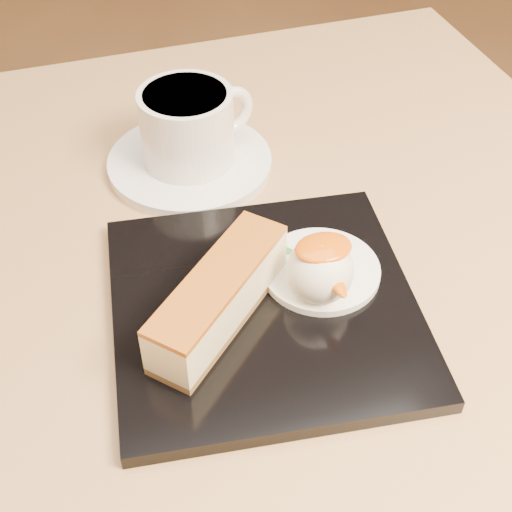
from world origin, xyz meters
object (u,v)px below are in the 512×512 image
object	(u,v)px
dessert_plate	(264,307)
ice_cream_scoop	(320,271)
table	(215,419)
cheesecake	(219,297)
coffee_cup	(189,125)
saucer	(190,163)

from	to	relation	value
dessert_plate	ice_cream_scoop	distance (m)	0.05
dessert_plate	table	bearing A→B (deg)	150.25
cheesecake	table	bearing A→B (deg)	54.39
table	dessert_plate	world-z (taller)	dessert_plate
table	coffee_cup	bearing A→B (deg)	79.39
table	cheesecake	world-z (taller)	cheesecake
coffee_cup	saucer	bearing A→B (deg)	180.00
dessert_plate	coffee_cup	bearing A→B (deg)	92.02
cheesecake	saucer	world-z (taller)	cheesecake
cheesecake	ice_cream_scoop	bearing A→B (deg)	-42.99
ice_cream_scoop	dessert_plate	bearing A→B (deg)	172.87
dessert_plate	saucer	world-z (taller)	dessert_plate
cheesecake	ice_cream_scoop	size ratio (longest dim) A/B	2.50
cheesecake	saucer	size ratio (longest dim) A/B	0.82
table	ice_cream_scoop	xyz separation A→B (m)	(0.08, -0.03, 0.19)
table	cheesecake	xyz separation A→B (m)	(0.00, -0.03, 0.19)
dessert_plate	ice_cream_scoop	xyz separation A→B (m)	(0.04, -0.01, 0.03)
ice_cream_scoop	saucer	world-z (taller)	ice_cream_scoop
cheesecake	saucer	distance (m)	0.20
table	cheesecake	bearing A→B (deg)	-82.62
dessert_plate	cheesecake	bearing A→B (deg)	-171.87
saucer	coffee_cup	world-z (taller)	coffee_cup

